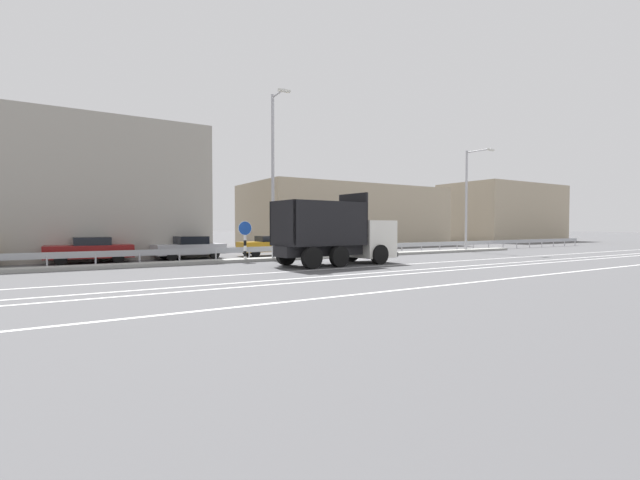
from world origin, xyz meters
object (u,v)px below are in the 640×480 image
median_road_sign (245,240)px  street_lamp_2 (468,195)px  parked_car_3 (190,247)px  parked_car_4 (269,245)px  dump_truck (347,240)px  parked_car_5 (338,243)px  street_lamp_1 (274,170)px  parked_car_2 (90,250)px

median_road_sign → street_lamp_2: bearing=-0.8°
street_lamp_2 → parked_car_3: (-20.86, 4.02, -3.79)m
parked_car_3 → parked_car_4: parked_car_3 is taller
dump_truck → parked_car_4: (-0.77, 8.12, -0.56)m
parked_car_3 → parked_car_4: size_ratio=1.05×
median_road_sign → parked_car_5: median_road_sign is taller
street_lamp_1 → median_road_sign: bearing=169.1°
parked_car_5 → street_lamp_2: bearing=-112.9°
dump_truck → parked_car_5: bearing=145.0°
dump_truck → street_lamp_1: (-2.43, 3.90, 3.99)m
parked_car_3 → parked_car_5: (11.10, 0.06, 0.03)m
street_lamp_1 → parked_car_2: 10.98m
street_lamp_2 → parked_car_4: 16.42m
parked_car_5 → parked_car_3: bearing=90.1°
street_lamp_1 → parked_car_4: size_ratio=2.32×
dump_truck → parked_car_5: 9.44m
parked_car_4 → parked_car_3: bearing=92.5°
dump_truck → street_lamp_1: 6.09m
median_road_sign → parked_car_4: bearing=49.6°
parked_car_4 → street_lamp_1: bearing=159.5°
street_lamp_2 → street_lamp_1: bearing=-179.8°
parked_car_3 → parked_car_4: (5.43, 0.14, -0.00)m
median_road_sign → street_lamp_1: size_ratio=0.24×
street_lamp_1 → dump_truck: bearing=-58.0°
dump_truck → parked_car_4: dump_truck is taller
street_lamp_2 → parked_car_5: size_ratio=1.76×
street_lamp_1 → parked_car_5: 9.56m
parked_car_2 → dump_truck: bearing=-122.3°
median_road_sign → parked_car_3: (-2.11, 3.77, -0.54)m
median_road_sign → street_lamp_2: (18.75, -0.25, 3.25)m
street_lamp_2 → parked_car_5: (-9.76, 4.08, -3.76)m
parked_car_5 → parked_car_2: bearing=90.5°
median_road_sign → parked_car_3: bearing=119.2°
parked_car_4 → parked_car_5: size_ratio=0.91×
street_lamp_2 → parked_car_5: bearing=157.3°
median_road_sign → parked_car_5: bearing=23.1°
dump_truck → street_lamp_2: (14.66, 3.97, 3.23)m
street_lamp_1 → parked_car_4: (1.66, 4.22, -4.55)m
dump_truck → parked_car_4: bearing=-178.3°
median_road_sign → parked_car_4: size_ratio=0.56×
median_road_sign → street_lamp_1: street_lamp_1 is taller
street_lamp_1 → parked_car_5: (7.34, 4.15, -4.52)m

